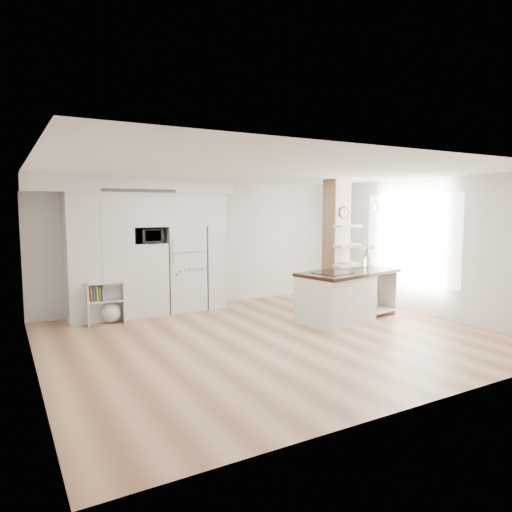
# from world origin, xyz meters

# --- Properties ---
(floor) EXTENTS (7.00, 6.00, 0.01)m
(floor) POSITION_xyz_m (0.00, 0.00, 0.00)
(floor) COLOR tan
(floor) RESTS_ON ground
(room) EXTENTS (7.04, 6.04, 2.72)m
(room) POSITION_xyz_m (0.00, 0.00, 1.86)
(room) COLOR white
(room) RESTS_ON ground
(cabinet_wall) EXTENTS (4.00, 0.71, 2.70)m
(cabinet_wall) POSITION_xyz_m (-1.45, 2.67, 1.51)
(cabinet_wall) COLOR silver
(cabinet_wall) RESTS_ON floor
(refrigerator) EXTENTS (0.78, 0.69, 1.75)m
(refrigerator) POSITION_xyz_m (-0.53, 2.68, 0.88)
(refrigerator) COLOR silver
(refrigerator) RESTS_ON floor
(column) EXTENTS (0.69, 0.90, 2.70)m
(column) POSITION_xyz_m (2.38, 1.13, 1.35)
(column) COLOR silver
(column) RESTS_ON floor
(window) EXTENTS (0.00, 2.40, 2.40)m
(window) POSITION_xyz_m (3.48, 0.30, 1.50)
(window) COLOR white
(window) RESTS_ON room
(pendant_light) EXTENTS (0.12, 0.12, 0.10)m
(pendant_light) POSITION_xyz_m (1.70, 0.15, 2.12)
(pendant_light) COLOR white
(pendant_light) RESTS_ON room
(kitchen_island) EXTENTS (2.21, 1.36, 1.49)m
(kitchen_island) POSITION_xyz_m (1.69, 0.33, 0.48)
(kitchen_island) COLOR silver
(kitchen_island) RESTS_ON floor
(bookshelf) EXTENTS (0.68, 0.42, 0.78)m
(bookshelf) POSITION_xyz_m (-2.16, 2.31, 0.34)
(bookshelf) COLOR silver
(bookshelf) RESTS_ON floor
(floor_plant_a) EXTENTS (0.26, 0.23, 0.43)m
(floor_plant_a) POSITION_xyz_m (3.00, 0.87, 0.21)
(floor_plant_a) COLOR #2D7030
(floor_plant_a) RESTS_ON floor
(floor_plant_b) EXTENTS (0.34, 0.34, 0.53)m
(floor_plant_b) POSITION_xyz_m (3.00, 1.37, 0.27)
(floor_plant_b) COLOR #2D7030
(floor_plant_b) RESTS_ON floor
(microwave) EXTENTS (0.54, 0.37, 0.30)m
(microwave) POSITION_xyz_m (-1.27, 2.62, 1.57)
(microwave) COLOR #2D2D2D
(microwave) RESTS_ON cabinet_wall
(shelf_plant) EXTENTS (0.27, 0.23, 0.30)m
(shelf_plant) POSITION_xyz_m (2.63, 1.30, 1.52)
(shelf_plant) COLOR #2D7030
(shelf_plant) RESTS_ON column
(decor_bowl) EXTENTS (0.22, 0.22, 0.05)m
(decor_bowl) POSITION_xyz_m (2.30, 0.90, 1.00)
(decor_bowl) COLOR white
(decor_bowl) RESTS_ON column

